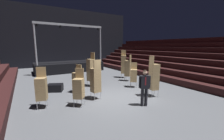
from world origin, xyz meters
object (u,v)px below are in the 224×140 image
object	(u,v)px
chair_stack_front_left	(134,75)
chair_stack_aisle_left	(96,80)
chair_stack_mid_centre	(79,88)
chair_stack_rear_left	(154,76)
equipment_road_case	(55,88)
man_with_tie	(145,86)
chair_stack_mid_right	(128,68)
chair_stack_rear_right	(91,70)
chair_stack_mid_left	(77,79)
chair_stack_front_right	(41,88)
chair_stack_rear_centre	(123,64)
stage_riser	(69,66)

from	to	relation	value
chair_stack_front_left	chair_stack_aisle_left	xyz separation A→B (m)	(-3.18, -0.69, 0.21)
chair_stack_mid_centre	chair_stack_rear_left	bearing A→B (deg)	-154.28
equipment_road_case	chair_stack_aisle_left	bearing A→B (deg)	-57.24
man_with_tie	chair_stack_mid_right	xyz separation A→B (m)	(2.40, 4.37, 0.07)
chair_stack_rear_left	chair_stack_aisle_left	world-z (taller)	chair_stack_rear_left
chair_stack_rear_left	chair_stack_aisle_left	xyz separation A→B (m)	(-2.94, 1.32, -0.08)
equipment_road_case	chair_stack_rear_right	bearing A→B (deg)	-1.33
man_with_tie	chair_stack_mid_centre	size ratio (longest dim) A/B	0.98
chair_stack_mid_left	equipment_road_case	xyz separation A→B (m)	(-1.14, 0.94, -0.63)
chair_stack_front_right	chair_stack_aisle_left	size ratio (longest dim) A/B	0.88
chair_stack_mid_centre	chair_stack_rear_right	world-z (taller)	chair_stack_rear_right
chair_stack_rear_left	equipment_road_case	size ratio (longest dim) A/B	2.56
chair_stack_front_right	chair_stack_mid_right	distance (m)	6.87
man_with_tie	chair_stack_rear_centre	bearing A→B (deg)	-92.18
chair_stack_mid_left	chair_stack_mid_centre	xyz separation A→B (m)	(-0.58, -2.02, 0.04)
chair_stack_front_right	equipment_road_case	world-z (taller)	chair_stack_front_right
chair_stack_mid_right	chair_stack_rear_right	bearing A→B (deg)	142.92
chair_stack_rear_left	chair_stack_rear_right	bearing A→B (deg)	-135.25
chair_stack_front_right	equipment_road_case	xyz separation A→B (m)	(0.95, 2.27, -0.71)
stage_riser	chair_stack_rear_centre	distance (m)	6.83
chair_stack_front_left	chair_stack_rear_centre	world-z (taller)	chair_stack_rear_centre
chair_stack_front_left	chair_stack_mid_right	size ratio (longest dim) A/B	0.80
equipment_road_case	stage_riser	bearing A→B (deg)	68.30
stage_riser	chair_stack_mid_centre	xyz separation A→B (m)	(-2.21, -9.92, 0.31)
chair_stack_mid_centre	chair_stack_rear_left	distance (m)	4.11
chair_stack_rear_right	chair_stack_rear_centre	distance (m)	3.72
chair_stack_rear_centre	chair_stack_rear_right	bearing A→B (deg)	51.22
chair_stack_rear_right	chair_stack_front_right	bearing A→B (deg)	108.87
stage_riser	chair_stack_front_right	size ratio (longest dim) A/B	3.80
stage_riser	chair_stack_mid_centre	bearing A→B (deg)	-102.56
chair_stack_mid_right	chair_stack_front_left	bearing A→B (deg)	-149.92
chair_stack_rear_left	equipment_road_case	world-z (taller)	chair_stack_rear_left
chair_stack_rear_left	equipment_road_case	xyz separation A→B (m)	(-4.57, 3.85, -0.92)
stage_riser	equipment_road_case	distance (m)	7.51
chair_stack_rear_right	chair_stack_rear_centre	xyz separation A→B (m)	(3.57, 1.04, 0.04)
chair_stack_front_right	chair_stack_rear_centre	distance (m)	7.67
chair_stack_rear_centre	chair_stack_front_left	bearing A→B (deg)	102.30
chair_stack_mid_right	chair_stack_rear_centre	xyz separation A→B (m)	(0.40, 1.17, 0.17)
chair_stack_front_right	chair_stack_rear_centre	size ratio (longest dim) A/B	0.76
chair_stack_rear_right	chair_stack_aisle_left	size ratio (longest dim) A/B	1.12
chair_stack_front_right	chair_stack_rear_right	bearing A→B (deg)	-128.52
stage_riser	chair_stack_mid_right	bearing A→B (deg)	-68.49
chair_stack_front_left	chair_stack_rear_right	distance (m)	3.00
chair_stack_front_left	chair_stack_aisle_left	size ratio (longest dim) A/B	0.80
man_with_tie	equipment_road_case	xyz separation A→B (m)	(-3.20, 4.55, -0.76)
chair_stack_front_left	chair_stack_rear_left	bearing A→B (deg)	125.62
chair_stack_rear_right	equipment_road_case	size ratio (longest dim) A/B	2.66
chair_stack_rear_left	chair_stack_aisle_left	size ratio (longest dim) A/B	1.08
chair_stack_mid_right	equipment_road_case	xyz separation A→B (m)	(-5.59, 0.19, -0.84)
chair_stack_rear_centre	chair_stack_aisle_left	bearing A→B (deg)	73.85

